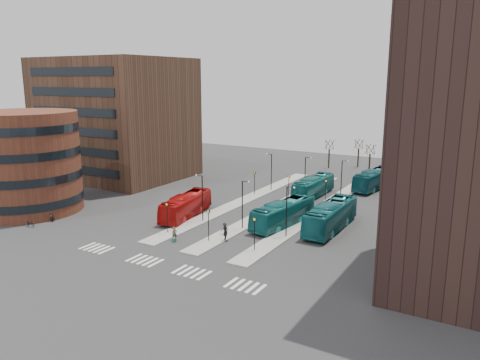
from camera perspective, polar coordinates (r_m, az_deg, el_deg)
The scene contains 23 objects.
ground at distance 46.86m, azimuth -13.92°, elevation -11.31°, with size 160.00×160.00×0.00m, color #2B2B2D.
island_left at distance 71.91m, azimuth 0.52°, elevation -2.48°, with size 2.50×45.00×0.15m, color gray.
island_mid at distance 69.22m, azimuth 4.84°, elevation -3.12°, with size 2.50×45.00×0.15m, color gray.
island_right at distance 66.97m, azimuth 9.49°, elevation -3.78°, with size 2.50×45.00×0.15m, color gray.
suitcase at distance 54.73m, azimuth -8.04°, elevation -7.25°, with size 0.41×0.33×0.52m, color navy.
red_bus at distance 63.89m, azimuth -6.59°, elevation -3.11°, with size 2.60×11.13×3.10m, color #B70F0E.
teal_bus_a at distance 59.95m, azimuth 5.27°, elevation -4.07°, with size 2.69×11.50×3.20m, color #146568.
teal_bus_b at distance 75.06m, azimuth 8.95°, elevation -0.79°, with size 2.69×11.51×3.21m, color #156A6C.
teal_bus_c at distance 59.20m, azimuth 11.00°, elevation -4.33°, with size 2.91×12.46×3.47m, color #15646B.
teal_bus_d at distance 82.30m, azimuth 16.05°, elevation 0.09°, with size 2.81×12.02×3.35m, color #12515A.
traveller at distance 55.15m, azimuth -7.99°, elevation -6.48°, with size 0.59×0.39×1.62m, color brown.
commuter_a at distance 61.75m, azimuth -8.13°, elevation -4.34°, with size 0.87×0.68×1.79m, color black.
commuter_b at distance 54.25m, azimuth -1.77°, elevation -6.61°, with size 1.03×0.43×1.76m, color black.
commuter_c at distance 56.40m, azimuth -1.87°, elevation -5.97°, with size 1.00×0.57×1.55m, color black.
bicycle_near at distance 65.09m, azimuth -24.22°, elevation -4.88°, with size 0.59×1.68×0.88m, color gray.
bicycle_mid at distance 66.70m, azimuth -22.20°, elevation -4.21°, with size 0.50×1.78×1.07m, color gray.
bicycle_far at distance 66.92m, azimuth -21.97°, elevation -4.24°, with size 0.56×1.60×0.84m, color gray.
crosswalk_stripes at distance 48.47m, azimuth -9.07°, elevation -10.26°, with size 22.35×2.40×0.01m.
round_building at distance 72.01m, azimuth -24.78°, elevation 2.02°, with size 15.16×15.16×14.00m.
office_block at distance 91.40m, azimuth -14.84°, elevation 7.27°, with size 25.00×20.12×22.00m.
sign_poles at distance 62.76m, azimuth 1.78°, elevation -2.50°, with size 12.45×22.12×3.65m.
lamp_posts at distance 66.34m, azimuth 4.65°, elevation -0.68°, with size 14.04×20.24×6.12m.
bare_trees at distance 98.33m, azimuth 13.49°, elevation 2.81°, with size 10.97×8.14×5.90m.
Camera 1 is at (30.55, -30.29, 18.57)m, focal length 35.00 mm.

